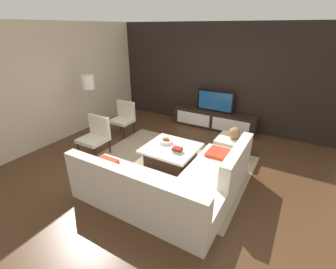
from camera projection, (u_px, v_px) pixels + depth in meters
The scene contains 15 objects.
ground_plane at pixel (173, 166), 4.99m from camera, with size 14.00×14.00×0.00m, color #4C301C.
feature_wall_back at pixel (221, 77), 6.53m from camera, with size 6.40×0.12×2.80m, color black.
side_wall_left at pixel (67, 81), 6.03m from camera, with size 0.12×5.20×2.80m, color beige.
area_rug at pixel (169, 165), 5.03m from camera, with size 3.23×2.53×0.01m, color tan.
media_console at pixel (214, 120), 6.77m from camera, with size 2.37×0.46×0.50m.
television at pixel (215, 101), 6.54m from camera, with size 1.04×0.06×0.60m.
sectional_couch at pixel (173, 184), 3.92m from camera, with size 2.43×2.28×0.85m.
coffee_table at pixel (171, 154), 5.03m from camera, with size 1.07×1.02×0.38m.
accent_chair_near at pixel (96, 134), 5.30m from camera, with size 0.58×0.54×0.87m.
floor_lamp at pixel (89, 87), 5.76m from camera, with size 0.30×0.30×1.61m.
ottoman at pixel (233, 146), 5.37m from camera, with size 0.70×0.70×0.40m, color beige.
fruit_bowl at pixel (166, 141), 5.10m from camera, with size 0.28×0.28×0.12m.
accent_chair_far at pixel (124, 116), 6.35m from camera, with size 0.55×0.50×0.87m.
decorative_ball at pixel (234, 133), 5.23m from camera, with size 0.26×0.26×0.26m, color #997247.
book_stack at pixel (177, 150), 4.74m from camera, with size 0.18×0.16×0.09m.
Camera 1 is at (2.06, -3.74, 2.67)m, focal length 25.40 mm.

